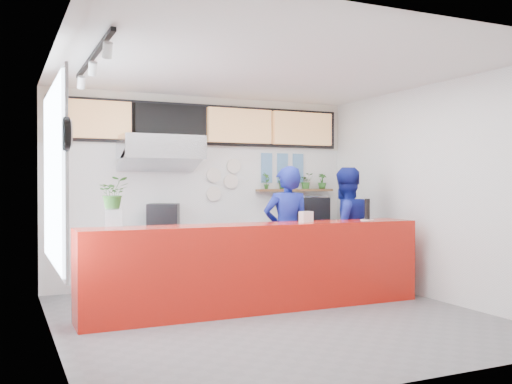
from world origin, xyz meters
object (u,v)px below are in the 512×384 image
object	(u,v)px
espresso_machine	(305,212)
staff_center	(287,232)
service_counter	(259,267)
staff_right	(345,229)
panini_oven	(163,217)
pepper_mill	(367,209)

from	to	relation	value
espresso_machine	staff_center	world-z (taller)	staff_center
service_counter	espresso_machine	xyz separation A→B (m)	(1.68, 1.80, 0.59)
staff_right	service_counter	bearing A→B (deg)	19.93
espresso_machine	staff_center	bearing A→B (deg)	-108.27
panini_oven	espresso_machine	size ratio (longest dim) A/B	0.60
staff_center	pepper_mill	size ratio (longest dim) A/B	6.49
staff_right	espresso_machine	bearing A→B (deg)	-89.13
service_counter	staff_center	world-z (taller)	staff_center
pepper_mill	espresso_machine	bearing A→B (deg)	88.78
espresso_machine	staff_right	size ratio (longest dim) A/B	0.40
staff_right	pepper_mill	size ratio (longest dim) A/B	6.48
staff_center	staff_right	bearing A→B (deg)	-166.76
espresso_machine	staff_right	world-z (taller)	staff_right
staff_right	pepper_mill	world-z (taller)	staff_right
panini_oven	staff_center	distance (m)	1.92
service_counter	staff_center	xyz separation A→B (m)	(0.69, 0.56, 0.38)
espresso_machine	pepper_mill	distance (m)	1.83
pepper_mill	staff_right	bearing A→B (deg)	84.60
espresso_machine	staff_center	size ratio (longest dim) A/B	0.40
staff_center	pepper_mill	xyz separation A→B (m)	(0.95, -0.58, 0.33)
espresso_machine	pepper_mill	world-z (taller)	pepper_mill
panini_oven	staff_center	bearing A→B (deg)	-19.42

